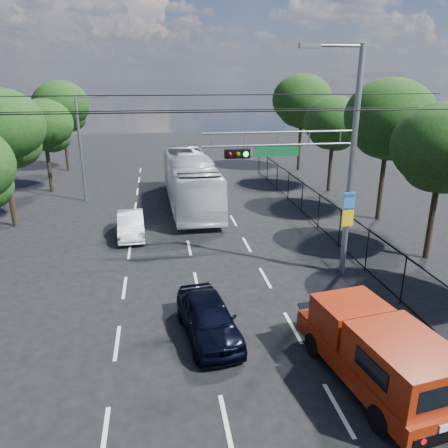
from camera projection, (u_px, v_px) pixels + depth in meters
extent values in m
plane|color=black|center=(226.00, 423.00, 11.06)|extent=(120.00, 120.00, 0.00)
cube|color=beige|center=(105.00, 437.00, 10.63)|extent=(0.12, 2.00, 0.01)
cube|color=beige|center=(117.00, 343.00, 14.37)|extent=(0.12, 2.00, 0.01)
cube|color=beige|center=(125.00, 287.00, 18.11)|extent=(0.12, 2.00, 0.01)
cube|color=beige|center=(129.00, 251.00, 21.85)|extent=(0.12, 2.00, 0.01)
cube|color=beige|center=(133.00, 225.00, 25.60)|extent=(0.12, 2.00, 0.01)
cube|color=beige|center=(135.00, 206.00, 29.34)|extent=(0.12, 2.00, 0.01)
cube|color=beige|center=(137.00, 192.00, 33.08)|extent=(0.12, 2.00, 0.01)
cube|color=beige|center=(139.00, 180.00, 36.82)|extent=(0.12, 2.00, 0.01)
cube|color=beige|center=(140.00, 170.00, 40.56)|extent=(0.12, 2.00, 0.01)
cube|color=beige|center=(226.00, 422.00, 11.06)|extent=(0.12, 2.00, 0.01)
cube|color=beige|center=(208.00, 335.00, 14.80)|extent=(0.12, 2.00, 0.01)
cube|color=beige|center=(197.00, 282.00, 18.54)|extent=(0.12, 2.00, 0.01)
cube|color=beige|center=(189.00, 248.00, 22.29)|extent=(0.12, 2.00, 0.01)
cube|color=beige|center=(184.00, 223.00, 26.03)|extent=(0.12, 2.00, 0.01)
cube|color=beige|center=(180.00, 204.00, 29.77)|extent=(0.12, 2.00, 0.01)
cube|color=beige|center=(177.00, 190.00, 33.51)|extent=(0.12, 2.00, 0.01)
cube|color=beige|center=(175.00, 179.00, 37.26)|extent=(0.12, 2.00, 0.01)
cube|color=beige|center=(173.00, 169.00, 41.00)|extent=(0.12, 2.00, 0.01)
cube|color=beige|center=(338.00, 409.00, 11.49)|extent=(0.12, 2.00, 0.01)
cube|color=beige|center=(293.00, 327.00, 15.24)|extent=(0.12, 2.00, 0.01)
cube|color=beige|center=(265.00, 278.00, 18.98)|extent=(0.12, 2.00, 0.01)
cube|color=beige|center=(247.00, 244.00, 22.72)|extent=(0.12, 2.00, 0.01)
cube|color=beige|center=(233.00, 221.00, 26.46)|extent=(0.12, 2.00, 0.01)
cube|color=beige|center=(224.00, 203.00, 30.20)|extent=(0.12, 2.00, 0.01)
cube|color=beige|center=(216.00, 189.00, 33.95)|extent=(0.12, 2.00, 0.01)
cube|color=beige|center=(210.00, 177.00, 37.69)|extent=(0.12, 2.00, 0.01)
cube|color=beige|center=(204.00, 168.00, 41.43)|extent=(0.12, 2.00, 0.01)
cylinder|color=slate|center=(351.00, 168.00, 17.95)|extent=(0.24, 0.24, 9.50)
cylinder|color=slate|center=(338.00, 46.00, 16.31)|extent=(2.00, 0.10, 0.10)
cube|color=slate|center=(310.00, 45.00, 16.15)|extent=(0.80, 0.25, 0.18)
cylinder|color=slate|center=(280.00, 132.00, 17.02)|extent=(6.20, 0.08, 0.08)
cylinder|color=slate|center=(280.00, 145.00, 17.18)|extent=(6.20, 0.08, 0.08)
cube|color=black|center=(237.00, 154.00, 17.03)|extent=(1.00, 0.28, 0.35)
sphere|color=#3F0505|center=(230.00, 155.00, 16.85)|extent=(0.20, 0.20, 0.20)
sphere|color=#4C3805|center=(238.00, 154.00, 16.89)|extent=(0.20, 0.20, 0.20)
sphere|color=#0CE533|center=(246.00, 154.00, 16.94)|extent=(0.20, 0.20, 0.20)
cube|color=#0C5926|center=(277.00, 151.00, 17.25)|extent=(1.80, 0.05, 0.40)
cube|color=blue|center=(349.00, 200.00, 18.25)|extent=(0.50, 0.04, 0.70)
cube|color=yellow|center=(348.00, 218.00, 18.51)|extent=(0.50, 0.04, 0.70)
cylinder|color=slate|center=(340.00, 137.00, 17.46)|extent=(0.05, 0.05, 0.50)
cylinder|color=slate|center=(309.00, 138.00, 17.27)|extent=(0.05, 0.05, 0.50)
cylinder|color=slate|center=(277.00, 139.00, 17.09)|extent=(0.05, 0.05, 0.50)
cylinder|color=slate|center=(245.00, 139.00, 16.90)|extent=(0.05, 0.05, 0.50)
cylinder|color=slate|center=(212.00, 140.00, 16.71)|extent=(0.05, 0.05, 0.50)
cylinder|color=slate|center=(81.00, 151.00, 29.58)|extent=(0.18, 0.18, 7.00)
cylinder|color=slate|center=(88.00, 97.00, 28.56)|extent=(1.60, 0.09, 0.09)
cube|color=slate|center=(102.00, 97.00, 28.69)|extent=(0.60, 0.22, 0.15)
cylinder|color=black|center=(198.00, 112.00, 14.35)|extent=(22.00, 0.04, 0.04)
cylinder|color=black|center=(189.00, 95.00, 17.50)|extent=(22.00, 0.04, 0.04)
cylinder|color=black|center=(187.00, 110.00, 19.13)|extent=(22.00, 0.04, 0.04)
cube|color=black|center=(334.00, 205.00, 22.76)|extent=(0.04, 34.00, 0.06)
cube|color=black|center=(331.00, 237.00, 23.34)|extent=(0.04, 34.00, 0.06)
cylinder|color=black|center=(403.00, 280.00, 16.51)|extent=(0.06, 0.06, 2.00)
cylinder|color=black|center=(367.00, 250.00, 19.32)|extent=(0.06, 0.06, 2.00)
cylinder|color=black|center=(340.00, 228.00, 22.13)|extent=(0.06, 0.06, 2.00)
cylinder|color=black|center=(319.00, 211.00, 24.93)|extent=(0.06, 0.06, 2.00)
cylinder|color=black|center=(302.00, 197.00, 27.74)|extent=(0.06, 0.06, 2.00)
cylinder|color=black|center=(288.00, 186.00, 30.55)|extent=(0.06, 0.06, 2.00)
cylinder|color=black|center=(277.00, 177.00, 33.35)|extent=(0.06, 0.06, 2.00)
cylinder|color=black|center=(267.00, 169.00, 36.16)|extent=(0.06, 0.06, 2.00)
cylinder|color=black|center=(259.00, 162.00, 38.97)|extent=(0.06, 0.06, 2.00)
cylinder|color=black|center=(432.00, 216.00, 20.42)|extent=(0.28, 0.28, 4.20)
ellipsoid|color=black|center=(443.00, 146.00, 19.36)|extent=(4.50, 4.50, 3.83)
ellipsoid|color=black|center=(444.00, 167.00, 20.03)|extent=(3.00, 3.00, 2.40)
ellipsoid|color=black|center=(436.00, 167.00, 19.41)|extent=(2.85, 2.85, 2.28)
cylinder|color=black|center=(382.00, 181.00, 26.03)|extent=(0.28, 0.28, 4.76)
ellipsoid|color=black|center=(389.00, 117.00, 24.82)|extent=(5.10, 5.10, 4.33)
ellipsoid|color=black|center=(391.00, 137.00, 25.55)|extent=(3.40, 3.40, 2.72)
ellipsoid|color=black|center=(383.00, 135.00, 24.91)|extent=(3.23, 3.23, 2.58)
cylinder|color=black|center=(330.00, 165.00, 32.64)|extent=(0.28, 0.28, 4.03)
ellipsoid|color=black|center=(334.00, 122.00, 31.62)|extent=(4.32, 4.32, 3.67)
ellipsoid|color=black|center=(336.00, 135.00, 32.28)|extent=(2.88, 2.88, 2.30)
ellipsoid|color=black|center=(329.00, 134.00, 31.66)|extent=(2.74, 2.74, 2.19)
cylinder|color=black|center=(300.00, 143.00, 40.01)|extent=(0.28, 0.28, 4.93)
ellipsoid|color=black|center=(302.00, 99.00, 38.76)|extent=(5.28, 5.28, 4.49)
ellipsoid|color=black|center=(304.00, 113.00, 39.49)|extent=(3.52, 3.52, 2.82)
ellipsoid|color=black|center=(298.00, 112.00, 38.86)|extent=(3.34, 3.34, 2.68)
cylinder|color=black|center=(10.00, 189.00, 24.83)|extent=(0.28, 0.28, 4.48)
ellipsoid|color=black|center=(12.00, 145.00, 24.39)|extent=(3.20, 3.20, 2.56)
cylinder|color=black|center=(49.00, 166.00, 32.46)|extent=(0.28, 0.28, 3.92)
ellipsoid|color=black|center=(43.00, 124.00, 31.47)|extent=(4.20, 4.20, 3.57)
ellipsoid|color=black|center=(52.00, 137.00, 32.12)|extent=(2.80, 2.80, 2.24)
ellipsoid|color=black|center=(39.00, 136.00, 31.50)|extent=(2.66, 2.66, 2.13)
cylinder|color=black|center=(66.00, 145.00, 39.81)|extent=(0.28, 0.28, 4.59)
ellipsoid|color=black|center=(61.00, 105.00, 38.65)|extent=(4.92, 4.92, 4.18)
ellipsoid|color=black|center=(68.00, 118.00, 39.35)|extent=(3.28, 3.28, 2.62)
ellipsoid|color=black|center=(58.00, 116.00, 38.73)|extent=(3.12, 3.12, 2.49)
cylinder|color=black|center=(314.00, 344.00, 13.64)|extent=(0.39, 0.78, 0.75)
cylinder|color=black|center=(364.00, 334.00, 14.17)|extent=(0.39, 0.78, 0.75)
cylinder|color=black|center=(381.00, 420.00, 10.66)|extent=(0.39, 0.78, 0.75)
cylinder|color=black|center=(441.00, 403.00, 11.19)|extent=(0.39, 0.78, 0.75)
cube|color=maroon|center=(372.00, 362.00, 12.32)|extent=(2.84, 5.59, 0.60)
cube|color=maroon|center=(328.00, 317.00, 14.46)|extent=(2.04, 0.89, 0.59)
cube|color=black|center=(325.00, 306.00, 14.63)|extent=(1.86, 0.71, 0.33)
cube|color=maroon|center=(350.00, 317.00, 13.18)|extent=(2.16, 1.94, 1.01)
cube|color=black|center=(367.00, 329.00, 12.44)|extent=(1.64, 0.31, 0.59)
cube|color=maroon|center=(405.00, 361.00, 10.99)|extent=(2.39, 3.00, 1.12)
cube|color=black|center=(437.00, 353.00, 11.27)|extent=(0.24, 1.27, 0.48)
cube|color=black|center=(371.00, 368.00, 10.69)|extent=(0.24, 1.27, 0.48)
cube|color=black|center=(446.00, 396.00, 9.77)|extent=(1.54, 0.30, 0.59)
cube|color=black|center=(443.00, 436.00, 9.98)|extent=(1.70, 0.35, 0.28)
cube|color=silver|center=(446.00, 428.00, 9.85)|extent=(0.37, 0.09, 0.19)
imported|color=black|center=(208.00, 318.00, 14.53)|extent=(2.19, 4.27, 1.39)
imported|color=silver|center=(190.00, 181.00, 29.14)|extent=(3.17, 12.08, 3.34)
imported|color=white|center=(131.00, 225.00, 23.74)|extent=(1.62, 4.02, 1.30)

